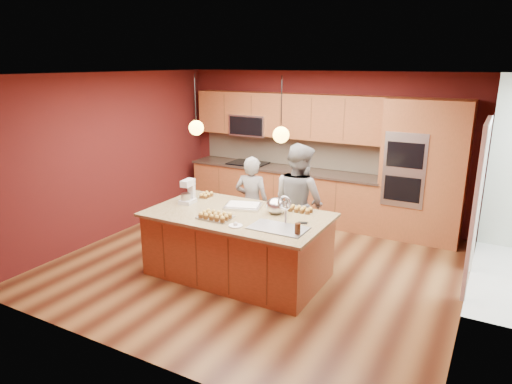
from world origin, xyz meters
The scene contains 24 objects.
floor centered at (0.00, 0.00, 0.00)m, with size 5.50×5.50×0.00m, color #432112.
ceiling centered at (0.00, 0.00, 2.70)m, with size 5.50×5.50×0.00m, color white.
wall_back centered at (0.00, 2.50, 1.35)m, with size 5.50×5.50×0.00m, color #4E1514.
wall_front centered at (0.00, -2.50, 1.35)m, with size 5.50×5.50×0.00m, color #4E1514.
wall_left centered at (-2.75, 0.00, 1.35)m, with size 5.00×5.00×0.00m, color #4E1514.
wall_right centered at (2.75, 0.00, 1.35)m, with size 5.00×5.00×0.00m, color #4E1514.
cabinet_run centered at (-0.68, 2.25, 0.98)m, with size 3.74×0.64×2.30m.
oven_column centered at (1.85, 2.19, 1.15)m, with size 1.30×0.62×2.30m.
doorway_trim centered at (2.73, 0.80, 1.05)m, with size 0.08×1.11×2.20m, color white, non-canonical shape.
pendant_left centered at (-0.71, -0.41, 2.00)m, with size 0.20×0.20×0.80m.
pendant_right centered at (0.55, -0.41, 2.00)m, with size 0.20×0.20×0.80m.
island centered at (-0.07, -0.41, 0.46)m, with size 2.43×1.36×1.27m.
person_left centered at (-0.38, 0.52, 0.74)m, with size 0.54×0.35×1.48m, color black.
person_right centered at (0.41, 0.52, 0.87)m, with size 0.85×0.66×1.74m, color slate.
stand_mixer centered at (-0.95, -0.34, 1.04)m, with size 0.21×0.27×0.34m.
sheet_cake centered at (-0.15, -0.14, 0.92)m, with size 0.58×0.50×0.05m.
cooling_rack centered at (-0.24, -0.70, 0.90)m, with size 0.43×0.31×0.02m, color #B9BDC1.
mixing_bowl centered at (0.36, -0.16, 1.00)m, with size 0.27×0.27×0.23m, color silver.
plate centered at (0.15, -0.84, 0.90)m, with size 0.18×0.18×0.01m, color white.
tumbler centered at (0.93, -0.73, 0.96)m, with size 0.07×0.07×0.14m, color #3D1F0F.
phone centered at (0.84, -0.34, 0.90)m, with size 0.12×0.06×0.01m, color black.
cupcakes_left centered at (-0.89, 0.03, 0.93)m, with size 0.16×0.23×0.07m, color gold, non-canonical shape.
cupcakes_rack centered at (-0.21, -0.75, 0.95)m, with size 0.42×0.25×0.08m, color gold, non-canonical shape.
cupcakes_right centered at (0.63, 0.06, 0.93)m, with size 0.34×0.17×0.08m, color gold, non-canonical shape.
Camera 1 is at (2.93, -5.37, 2.85)m, focal length 32.00 mm.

